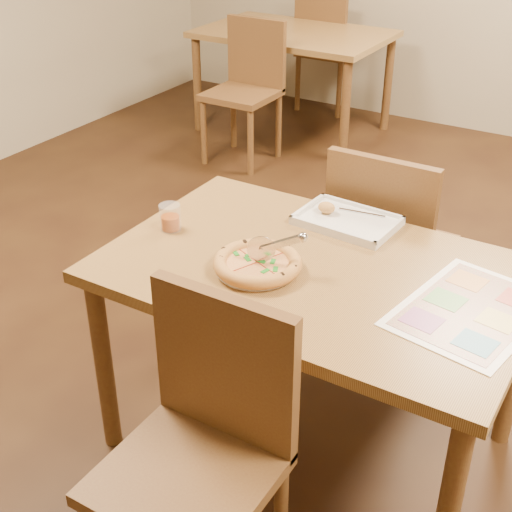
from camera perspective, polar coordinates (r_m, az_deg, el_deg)
The scene contains 13 objects.
room at distance 1.96m, azimuth 5.58°, elevation 15.14°, with size 7.00×7.00×7.00m.
dining_table at distance 2.25m, azimuth 4.70°, elevation -2.75°, with size 1.30×0.85×0.72m.
chair_near at distance 1.88m, azimuth -4.00°, elevation -13.03°, with size 0.42×0.42×0.47m.
chair_far at distance 2.77m, azimuth 10.33°, elevation 1.87°, with size 0.42×0.42×0.47m.
bg_table at distance 5.26m, azimuth 3.04°, elevation 16.62°, with size 1.30×0.85×0.72m.
bg_chair_near at distance 4.77m, azimuth -0.56°, elevation 14.41°, with size 0.42×0.42×0.47m.
bg_chair_far at distance 5.71m, azimuth 5.54°, elevation 16.90°, with size 0.42×0.42×0.47m.
plate at distance 2.18m, azimuth 0.00°, elevation -0.99°, with size 0.25×0.25×0.01m, color white.
pizza at distance 2.16m, azimuth 0.13°, elevation -0.59°, with size 0.27×0.27×0.04m.
pizza_cutter at distance 2.13m, azimuth 1.48°, elevation 0.85°, with size 0.16×0.09×0.10m.
appetizer_tray at distance 2.47m, azimuth 7.16°, elevation 2.82°, with size 0.34×0.25×0.06m.
glass_tumbler at distance 2.42m, azimuth -6.88°, elevation 2.98°, with size 0.07×0.07×0.09m.
menu at distance 2.08m, azimuth 16.84°, elevation -4.18°, with size 0.34×0.47×0.01m, color white.
Camera 1 is at (0.82, -1.71, 1.85)m, focal length 50.00 mm.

